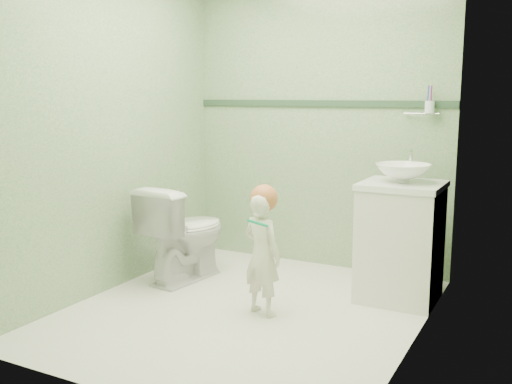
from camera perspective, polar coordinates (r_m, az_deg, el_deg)
The scene contains 12 objects.
ground at distance 3.94m, azimuth -1.03°, elevation -11.57°, with size 2.50×2.50×0.00m, color white.
room_shell at distance 3.69m, azimuth -1.09°, elevation 6.11°, with size 2.50×2.54×2.40m.
trim_stripe at distance 4.80m, azimuth 6.11°, elevation 8.65°, with size 2.20×0.02×0.05m, color #2C4731.
vanity at distance 4.16m, azimuth 13.95°, elevation -4.94°, with size 0.52×0.50×0.80m, color silver.
counter at distance 4.08m, azimuth 14.18°, elevation 0.64°, with size 0.54×0.52×0.04m, color white.
basin at distance 4.07m, azimuth 14.23°, elevation 1.81°, with size 0.37×0.37×0.13m, color white.
faucet at distance 4.24m, azimuth 14.86°, elevation 3.17°, with size 0.03×0.13×0.18m.
cup_holder at distance 4.49m, azimuth 16.58°, elevation 8.03°, with size 0.26×0.07×0.21m.
toilet at distance 4.52m, azimuth -6.99°, elevation -3.95°, with size 0.42×0.73×0.74m, color white.
toddler at distance 3.77m, azimuth 0.61°, elevation -6.14°, with size 0.29×0.19×0.80m, color silver.
hair_cap at distance 3.71m, azimuth 0.80°, elevation -0.61°, with size 0.18×0.18×0.18m, color #BF6838.
teal_toothbrush at distance 3.58m, azimuth 0.14°, elevation -2.98°, with size 0.11×0.14×0.08m.
Camera 1 is at (1.77, -3.23, 1.42)m, focal length 40.78 mm.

